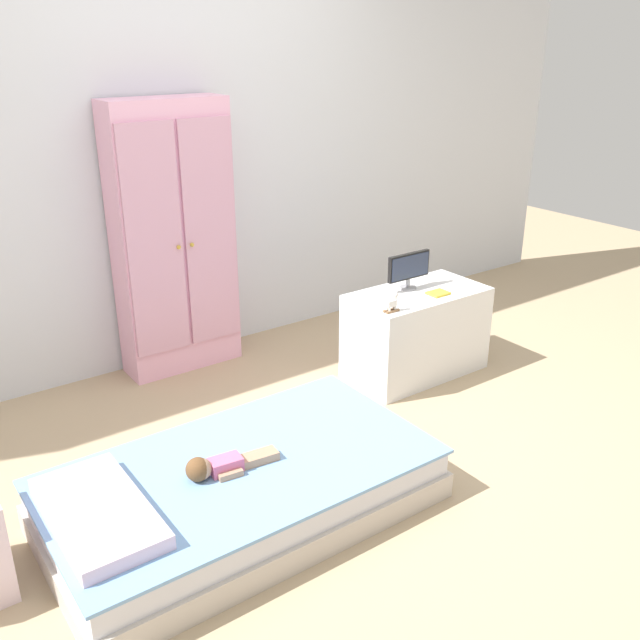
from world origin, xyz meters
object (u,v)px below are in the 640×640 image
object	(u,v)px
tv_stand	(416,332)
wardrobe	(174,240)
bed	(242,489)
rocking_horse_toy	(393,303)
tv_monitor	(409,268)
doll	(215,466)
book_yellow	(438,293)

from	to	relation	value
tv_stand	wardrobe	bearing A→B (deg)	139.87
bed	rocking_horse_toy	size ratio (longest dim) A/B	15.08
tv_stand	tv_monitor	size ratio (longest dim) A/B	2.75
bed	doll	size ratio (longest dim) A/B	4.04
wardrobe	rocking_horse_toy	world-z (taller)	wardrobe
wardrobe	tv_monitor	world-z (taller)	wardrobe
wardrobe	book_yellow	distance (m)	1.53
bed	doll	distance (m)	0.20
tv_monitor	wardrobe	bearing A→B (deg)	141.88
bed	book_yellow	bearing A→B (deg)	16.59
doll	tv_stand	bearing A→B (deg)	19.14
tv_stand	rocking_horse_toy	xyz separation A→B (m)	(-0.32, -0.14, 0.30)
book_yellow	rocking_horse_toy	bearing A→B (deg)	-173.05
wardrobe	tv_monitor	xyz separation A→B (m)	(1.05, -0.83, -0.15)
doll	book_yellow	distance (m)	1.75
doll	tv_monitor	world-z (taller)	tv_monitor
bed	rocking_horse_toy	world-z (taller)	rocking_horse_toy
tv_stand	doll	bearing A→B (deg)	-160.86
wardrobe	tv_monitor	distance (m)	1.35
bed	tv_monitor	bearing A→B (deg)	23.15
doll	wardrobe	size ratio (longest dim) A/B	0.25
tv_stand	rocking_horse_toy	bearing A→B (deg)	-156.07
doll	book_yellow	size ratio (longest dim) A/B	3.42
doll	wardrobe	world-z (taller)	wardrobe
bed	book_yellow	world-z (taller)	book_yellow
tv_monitor	rocking_horse_toy	xyz separation A→B (m)	(-0.31, -0.22, -0.08)
tv_monitor	rocking_horse_toy	size ratio (longest dim) A/B	2.78
doll	tv_monitor	bearing A→B (deg)	21.60
rocking_horse_toy	wardrobe	bearing A→B (deg)	125.48
doll	bed	bearing A→B (deg)	-0.47
bed	tv_monitor	world-z (taller)	tv_monitor
doll	wardrobe	distance (m)	1.64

